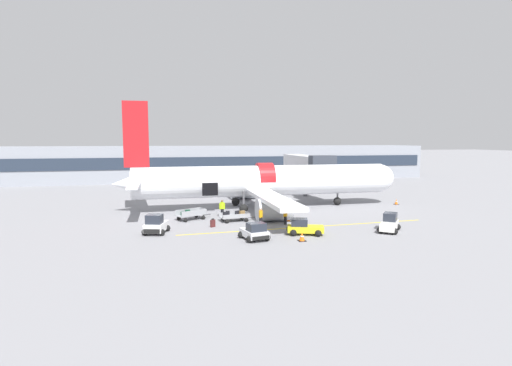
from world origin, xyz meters
TOP-DOWN VIEW (x-y plane):
  - ground_plane at (0.00, 0.00)m, footprint 500.00×500.00m
  - apron_marking_line at (1.76, -7.57)m, footprint 23.89×1.25m
  - terminal_strip at (0.00, 39.36)m, footprint 85.96×11.12m
  - jet_bridge_stub at (8.63, 10.80)m, footprint 3.23×13.51m
  - airplane at (-0.05, 3.32)m, footprint 33.57×29.05m
  - baggage_tug_lead at (0.36, -10.28)m, footprint 3.35×2.37m
  - baggage_tug_mid at (8.08, -10.84)m, footprint 2.80×3.05m
  - baggage_tug_rear at (-11.82, -7.05)m, footprint 2.40×2.78m
  - baggage_tug_spare at (-4.07, -11.03)m, footprint 2.39×2.81m
  - baggage_cart_loading at (-4.29, -3.35)m, footprint 3.78×2.14m
  - baggage_cart_queued at (-8.42, -1.71)m, footprint 3.71×2.51m
  - ground_crew_loader_a at (-0.60, -0.81)m, footprint 0.48×0.62m
  - ground_crew_loader_b at (-2.32, -5.96)m, footprint 0.51×0.55m
  - ground_crew_driver at (-5.21, -1.03)m, footprint 0.63×0.47m
  - ground_crew_supervisor at (0.08, -5.99)m, footprint 0.52×0.51m
  - suitcase_on_tarmac_upright at (-6.76, -5.58)m, footprint 0.51×0.43m
  - safety_cone_nose at (17.03, 2.12)m, footprint 0.56×0.56m
  - safety_cone_engine_left at (-0.51, -12.28)m, footprint 0.63×0.63m
  - safety_cone_wingtip at (0.80, -4.68)m, footprint 0.54×0.54m

SIDE VIEW (x-z plane):
  - ground_plane at x=0.00m, z-range 0.00..0.00m
  - apron_marking_line at x=1.76m, z-range 0.00..0.01m
  - safety_cone_nose at x=17.03m, z-range -0.02..0.64m
  - safety_cone_wingtip at x=0.80m, z-range -0.02..0.68m
  - safety_cone_engine_left at x=-0.51m, z-range -0.02..0.69m
  - suitcase_on_tarmac_upright at x=-6.76m, z-range -0.05..0.75m
  - baggage_cart_loading at x=-4.29m, z-range -0.05..0.99m
  - baggage_cart_queued at x=-8.42m, z-range 0.00..1.05m
  - baggage_tug_lead at x=0.36m, z-range -0.09..1.28m
  - baggage_tug_spare at x=-4.07m, z-range -0.10..1.33m
  - baggage_tug_mid at x=8.08m, z-range -0.12..1.47m
  - baggage_tug_rear at x=-11.82m, z-range -0.14..1.58m
  - ground_crew_supervisor at x=0.08m, z-range 0.04..1.66m
  - ground_crew_loader_b at x=-2.32m, z-range 0.04..1.71m
  - ground_crew_loader_a at x=-0.60m, z-range 0.05..1.81m
  - ground_crew_driver at x=-5.21m, z-range 0.05..1.85m
  - airplane at x=-0.05m, z-range -2.94..9.17m
  - terminal_strip at x=0.00m, z-range 0.00..6.75m
  - jet_bridge_stub at x=8.63m, z-range 1.49..7.51m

